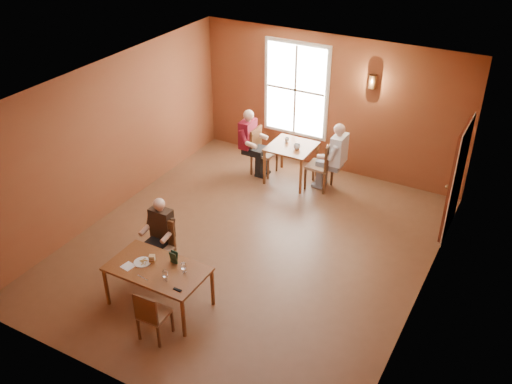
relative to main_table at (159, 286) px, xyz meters
The scene contains 28 objects.
ground 2.09m from the main_table, 75.91° to the left, with size 6.00×7.00×0.01m, color brown.
wall_back 5.64m from the main_table, 84.79° to the left, with size 6.00×0.04×3.00m, color brown.
wall_front 1.95m from the main_table, 71.52° to the right, with size 6.00×0.04×3.00m, color brown.
wall_left 3.40m from the main_table, 141.33° to the left, with size 0.04×7.00×3.00m, color brown.
wall_right 4.19m from the main_table, 29.72° to the left, with size 0.04×7.00×3.00m, color brown.
ceiling 3.35m from the main_table, 75.91° to the left, with size 6.00×7.00×0.04m, color white.
window 5.62m from the main_table, 93.13° to the left, with size 1.36×0.10×1.96m, color white.
door 5.55m from the main_table, 51.32° to the left, with size 0.12×1.04×2.10m, color maroon.
wall_sconce 5.87m from the main_table, 75.45° to the left, with size 0.16×0.16×0.28m, color brown.
main_table is the anchor object (origin of this frame).
chair_diner_main 0.83m from the main_table, 127.57° to the left, with size 0.43×0.43×0.96m, color brown, non-canonical shape.
diner_main 0.84m from the main_table, 128.88° to the left, with size 0.50×0.50×1.25m, color black, non-canonical shape.
chair_empty 0.69m from the main_table, 58.59° to the right, with size 0.38×0.38×0.87m, color #5F3019, non-canonical shape.
plate_food 0.47m from the main_table, behind, with size 0.27×0.27×0.03m, color white.
sandwich 0.45m from the main_table, 151.99° to the left, with size 0.09×0.08×0.11m, color tan.
goblet_a 0.63m from the main_table, 13.74° to the left, with size 0.08×0.08×0.19m, color white, non-canonical shape.
goblet_c 0.57m from the main_table, 31.25° to the right, with size 0.08×0.08×0.19m, color white, non-canonical shape.
menu_stand 0.54m from the main_table, 56.11° to the left, with size 0.12×0.06×0.21m, color #19311F.
knife 0.46m from the main_table, 99.24° to the right, with size 0.21×0.02×0.00m, color white.
napkin 0.58m from the main_table, 156.33° to the right, with size 0.18×0.18×0.01m, color white.
sunglasses 0.73m from the main_table, 25.45° to the right, with size 0.13×0.04×0.02m, color black.
second_table 4.56m from the main_table, 89.21° to the left, with size 0.93×0.93×0.82m, color brown, non-canonical shape.
chair_diner_white 4.62m from the main_table, 81.12° to the left, with size 0.47×0.47×1.07m, color brown, non-canonical shape.
diner_white 4.64m from the main_table, 80.75° to the left, with size 0.58×0.58×1.44m, color white, non-canonical shape.
chair_diner_maroon 4.60m from the main_table, 97.33° to the left, with size 0.46×0.46×1.03m, color brown, non-canonical shape.
diner_maroon 4.62m from the main_table, 97.70° to the left, with size 0.57×0.57×1.42m, color maroon, non-canonical shape.
cup_a 4.51m from the main_table, 87.16° to the left, with size 0.14×0.14×0.11m, color silver.
cup_b 4.71m from the main_table, 91.37° to the left, with size 0.10×0.10×0.10m, color silver.
Camera 1 is at (4.09, -7.25, 6.13)m, focal length 40.00 mm.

